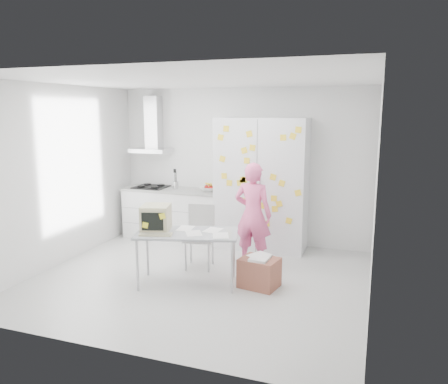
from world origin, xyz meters
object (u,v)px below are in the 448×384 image
(person, at_px, (253,215))
(chair, at_px, (200,232))
(cardboard_box, at_px, (259,272))
(desk, at_px, (167,225))

(person, relative_size, chair, 1.69)
(person, relative_size, cardboard_box, 2.85)
(cardboard_box, bearing_deg, desk, -168.07)
(desk, distance_m, cardboard_box, 1.38)
(person, bearing_deg, chair, 26.35)
(cardboard_box, bearing_deg, person, 111.86)
(chair, relative_size, cardboard_box, 1.69)
(person, xyz_separation_m, desk, (-0.90, -1.03, 0.02))
(desk, bearing_deg, person, 33.26)
(person, height_order, cardboard_box, person)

